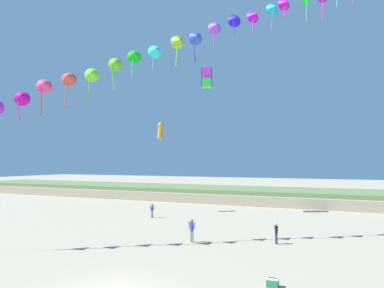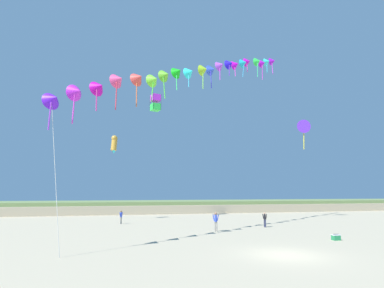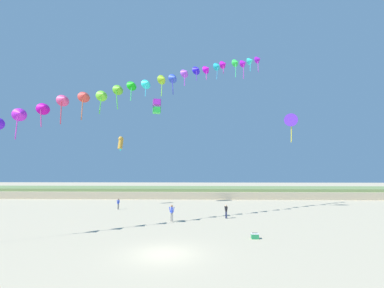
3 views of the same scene
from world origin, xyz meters
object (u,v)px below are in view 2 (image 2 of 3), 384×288
object	(u,v)px
person_near_right	(121,216)
person_mid_center	(265,218)
large_kite_mid_trail	(303,127)
large_kite_low_lead	(114,144)
person_near_left	(216,220)
large_kite_high_solo	(155,103)
beach_cooler	(336,237)

from	to	relation	value
person_near_right	person_mid_center	size ratio (longest dim) A/B	0.98
person_mid_center	large_kite_mid_trail	world-z (taller)	large_kite_mid_trail
person_mid_center	large_kite_mid_trail	size ratio (longest dim) A/B	0.36
person_near_right	large_kite_low_lead	world-z (taller)	large_kite_low_lead
large_kite_mid_trail	person_mid_center	bearing A→B (deg)	-142.79
person_mid_center	large_kite_low_lead	distance (m)	21.16
person_near_left	large_kite_low_lead	bearing A→B (deg)	127.48
person_mid_center	large_kite_high_solo	size ratio (longest dim) A/B	0.66
large_kite_high_solo	person_near_left	bearing A→B (deg)	-73.25
person_near_left	large_kite_low_lead	world-z (taller)	large_kite_low_lead
person_near_left	person_mid_center	world-z (taller)	person_near_left
person_near_left	large_kite_low_lead	size ratio (longest dim) A/B	0.73
person_near_right	large_kite_mid_trail	size ratio (longest dim) A/B	0.35
large_kite_mid_trail	large_kite_high_solo	size ratio (longest dim) A/B	1.83
large_kite_low_lead	large_kite_mid_trail	world-z (taller)	large_kite_mid_trail
large_kite_high_solo	beach_cooler	xyz separation A→B (m)	(11.69, -21.33, -16.14)
person_near_right	person_near_left	bearing A→B (deg)	-45.52
person_near_left	large_kite_high_solo	distance (m)	21.49
large_kite_high_solo	person_mid_center	bearing A→B (deg)	-50.21
person_near_right	beach_cooler	bearing A→B (deg)	-44.50
person_near_right	large_kite_high_solo	distance (m)	17.02
large_kite_low_lead	large_kite_high_solo	size ratio (longest dim) A/B	1.03
person_near_right	beach_cooler	xyz separation A→B (m)	(15.96, -15.69, -0.66)
person_mid_center	beach_cooler	world-z (taller)	person_mid_center
large_kite_mid_trail	beach_cooler	size ratio (longest dim) A/B	7.43
person_near_right	beach_cooler	size ratio (longest dim) A/B	2.61
person_near_right	person_mid_center	xyz separation A→B (m)	(14.59, -6.75, 0.02)
large_kite_low_lead	large_kite_mid_trail	xyz separation A→B (m)	(26.34, -2.80, 2.97)
large_kite_mid_trail	beach_cooler	bearing A→B (deg)	-118.40
large_kite_mid_trail	beach_cooler	xyz separation A→B (m)	(-9.16, -16.94, -12.68)
person_near_right	person_mid_center	distance (m)	16.07
person_near_right	large_kite_high_solo	size ratio (longest dim) A/B	0.64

